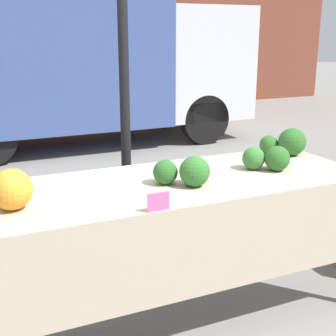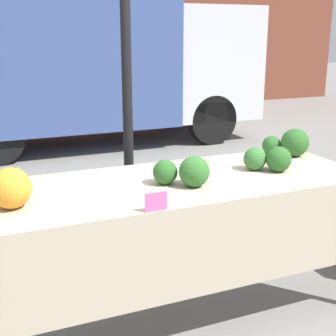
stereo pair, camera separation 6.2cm
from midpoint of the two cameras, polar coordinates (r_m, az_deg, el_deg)
name	(u,v)px [view 2 (the right image)]	position (r m, az deg, el deg)	size (l,w,h in m)	color
ground_plane	(168,315)	(3.03, 0.62, -17.48)	(40.00, 40.00, 0.00)	gray
tent_pole	(128,116)	(3.30, -4.39, 6.34)	(0.07, 0.07, 2.24)	black
parked_truck	(88,49)	(7.30, -9.44, 14.10)	(4.82, 1.81, 2.75)	#384C84
market_table	(173,203)	(2.62, 1.26, -4.23)	(2.34, 0.82, 0.87)	tan
orange_cauliflower	(11,188)	(2.34, -17.92, -2.38)	(0.20, 0.20, 0.20)	orange
romanesco_head	(19,176)	(2.68, -17.10, -0.98)	(0.14, 0.14, 0.11)	#93B238
broccoli_head_0	(279,159)	(2.91, 13.94, 1.04)	(0.15, 0.15, 0.15)	#285B23
broccoli_head_1	(194,172)	(2.55, 3.92, -0.44)	(0.17, 0.17, 0.17)	#2D6628
broccoli_head_2	(255,159)	(2.91, 11.16, 1.10)	(0.14, 0.14, 0.14)	#336B2D
broccoli_head_3	(295,143)	(3.30, 15.74, 3.00)	(0.19, 0.19, 0.19)	#285B23
broccoli_head_4	(165,172)	(2.59, 0.34, -0.50)	(0.14, 0.14, 0.14)	#285B23
broccoli_head_5	(272,145)	(3.31, 13.04, 2.71)	(0.13, 0.13, 0.13)	#285B23
price_sign	(156,202)	(2.20, -0.66, -4.14)	(0.11, 0.01, 0.09)	#F45B9E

